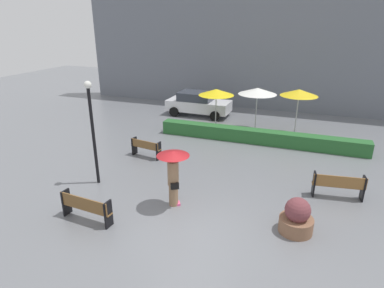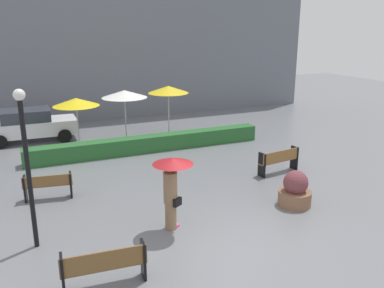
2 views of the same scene
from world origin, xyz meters
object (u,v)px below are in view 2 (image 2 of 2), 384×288
object	(u,v)px
bench_far_right	(279,159)
parked_car	(30,125)
patio_umbrella_yellow	(76,102)
bench_far_left	(48,185)
patio_umbrella_yellow_far	(168,90)
pedestrian_with_umbrella	(172,182)
patio_umbrella_white	(124,94)
planter_pot	(295,191)
lamp_post	(26,154)
bench_near_left	(104,265)

from	to	relation	value
bench_far_right	parked_car	size ratio (longest dim) A/B	0.43
patio_umbrella_yellow	bench_far_right	bearing A→B (deg)	-44.50
bench_far_left	patio_umbrella_yellow_far	world-z (taller)	patio_umbrella_yellow_far
pedestrian_with_umbrella	bench_far_left	bearing A→B (deg)	129.82
patio_umbrella_white	planter_pot	bearing A→B (deg)	-72.77
bench_far_left	lamp_post	world-z (taller)	lamp_post
patio_umbrella_white	parked_car	bearing A→B (deg)	154.64
bench_far_left	bench_far_right	bearing A→B (deg)	-6.84
patio_umbrella_white	patio_umbrella_yellow_far	distance (m)	2.22
bench_near_left	lamp_post	size ratio (longest dim) A/B	0.46
pedestrian_with_umbrella	lamp_post	bearing A→B (deg)	170.98
planter_pot	patio_umbrella_white	bearing A→B (deg)	107.23
pedestrian_with_umbrella	patio_umbrella_yellow_far	size ratio (longest dim) A/B	0.80
bench_far_right	patio_umbrella_yellow	bearing A→B (deg)	135.50
planter_pot	patio_umbrella_yellow_far	size ratio (longest dim) A/B	0.44
patio_umbrella_white	pedestrian_with_umbrella	bearing A→B (deg)	-97.36
patio_umbrella_yellow_far	patio_umbrella_white	bearing A→B (deg)	-179.73
pedestrian_with_umbrella	planter_pot	distance (m)	4.18
pedestrian_with_umbrella	parked_car	bearing A→B (deg)	105.12
parked_car	patio_umbrella_yellow	bearing A→B (deg)	-50.70
bench_far_left	patio_umbrella_yellow	distance (m)	5.89
planter_pot	patio_umbrella_yellow	xyz separation A→B (m)	(-5.18, 8.96, 1.69)
pedestrian_with_umbrella	patio_umbrella_yellow_far	bearing A→B (deg)	69.70
bench_far_left	pedestrian_with_umbrella	bearing A→B (deg)	-50.18
bench_near_left	patio_umbrella_yellow	world-z (taller)	patio_umbrella_yellow
planter_pot	parked_car	bearing A→B (deg)	122.15
pedestrian_with_umbrella	patio_umbrella_yellow	bearing A→B (deg)	97.12
bench_far_right	patio_umbrella_white	xyz separation A→B (m)	(-4.16, 6.69, 1.79)
pedestrian_with_umbrella	patio_umbrella_yellow	xyz separation A→B (m)	(-1.11, 8.87, 0.77)
bench_far_right	patio_umbrella_yellow_far	bearing A→B (deg)	106.12
bench_far_left	bench_far_right	xyz separation A→B (m)	(8.28, -0.99, 0.04)
bench_far_left	patio_umbrella_yellow_far	xyz separation A→B (m)	(6.34, 5.71, 1.90)
bench_far_right	planter_pot	distance (m)	2.91
bench_near_left	pedestrian_with_umbrella	size ratio (longest dim) A/B	0.89
bench_far_left	bench_far_right	distance (m)	8.34
patio_umbrella_white	patio_umbrella_yellow	bearing A→B (deg)	-171.37
patio_umbrella_white	lamp_post	bearing A→B (deg)	-118.48
bench_near_left	bench_far_left	size ratio (longest dim) A/B	1.19
bench_far_right	bench_far_left	bearing A→B (deg)	173.16
pedestrian_with_umbrella	patio_umbrella_white	size ratio (longest dim) A/B	0.83
pedestrian_with_umbrella	planter_pot	size ratio (longest dim) A/B	1.82
patio_umbrella_yellow	parked_car	distance (m)	3.32
parked_car	lamp_post	bearing A→B (deg)	-92.56
bench_far_right	patio_umbrella_white	size ratio (longest dim) A/B	0.72
planter_pot	patio_umbrella_yellow_far	bearing A→B (deg)	94.07
pedestrian_with_umbrella	lamp_post	xyz separation A→B (m)	(-3.51, 0.56, 1.06)
bench_far_left	parked_car	distance (m)	7.71
bench_near_left	patio_umbrella_yellow	xyz separation A→B (m)	(1.16, 10.69, 1.65)
bench_near_left	parked_car	xyz separation A→B (m)	(-0.77, 13.04, 0.29)
bench_near_left	pedestrian_with_umbrella	bearing A→B (deg)	38.87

